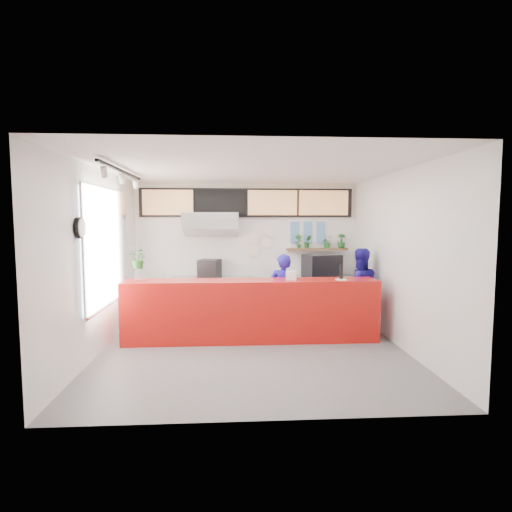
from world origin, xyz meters
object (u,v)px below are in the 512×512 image
(panini_oven, at_px, (210,268))
(pepper_mill, at_px, (341,272))
(espresso_machine, at_px, (322,265))
(staff_right, at_px, (359,289))
(staff_center, at_px, (283,293))
(service_counter, at_px, (251,310))

(panini_oven, bearing_deg, pepper_mill, -22.52)
(espresso_machine, bearing_deg, staff_right, -83.31)
(staff_center, bearing_deg, pepper_mill, 149.74)
(panini_oven, relative_size, pepper_mill, 1.77)
(espresso_machine, xyz_separation_m, pepper_mill, (-0.08, -1.88, 0.09))
(espresso_machine, height_order, staff_right, staff_right)
(service_counter, distance_m, espresso_machine, 2.53)
(panini_oven, distance_m, espresso_machine, 2.51)
(service_counter, height_order, staff_center, staff_center)
(panini_oven, xyz_separation_m, staff_right, (3.00, -1.16, -0.29))
(service_counter, relative_size, espresso_machine, 5.90)
(panini_oven, relative_size, espresso_machine, 0.57)
(espresso_machine, distance_m, pepper_mill, 1.89)
(staff_center, height_order, staff_right, staff_right)
(service_counter, height_order, espresso_machine, espresso_machine)
(service_counter, xyz_separation_m, pepper_mill, (1.59, -0.08, 0.69))
(pepper_mill, bearing_deg, staff_center, 149.10)
(espresso_machine, bearing_deg, service_counter, -149.11)
(panini_oven, xyz_separation_m, espresso_machine, (2.51, 0.00, 0.05))
(panini_oven, relative_size, staff_center, 0.29)
(staff_right, bearing_deg, panini_oven, -20.42)
(espresso_machine, bearing_deg, panini_oven, 163.77)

